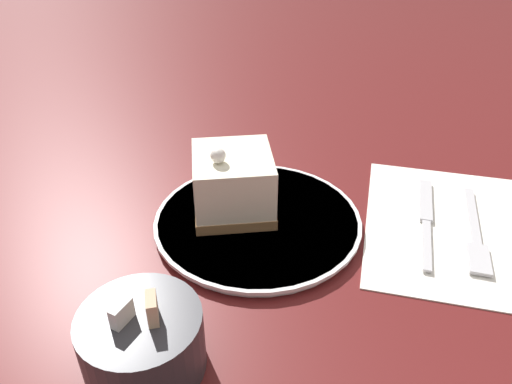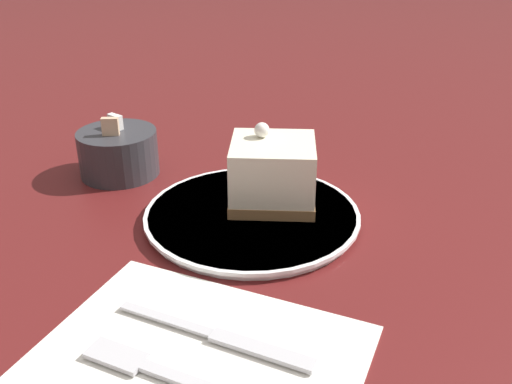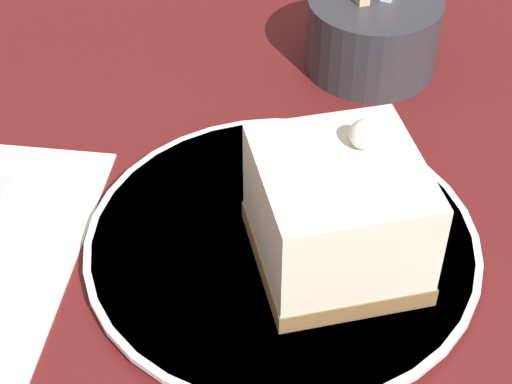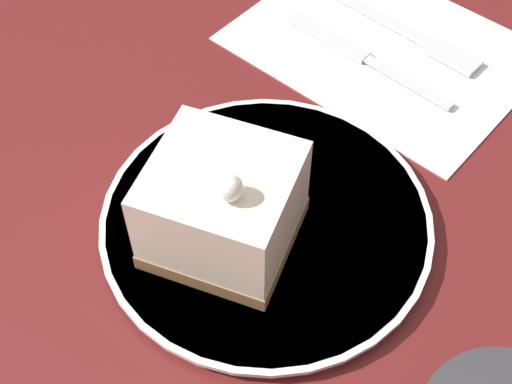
{
  "view_description": "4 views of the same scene",
  "coord_description": "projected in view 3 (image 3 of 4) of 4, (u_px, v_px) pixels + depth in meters",
  "views": [
    {
      "loc": [
        -0.05,
        0.45,
        0.35
      ],
      "look_at": [
        -0.01,
        0.0,
        0.05
      ],
      "focal_mm": 35.0,
      "sensor_mm": 36.0,
      "label": 1
    },
    {
      "loc": [
        -0.53,
        -0.14,
        0.31
      ],
      "look_at": [
        -0.03,
        -0.01,
        0.04
      ],
      "focal_mm": 40.0,
      "sensor_mm": 36.0,
      "label": 2
    },
    {
      "loc": [
        -0.04,
        -0.35,
        0.37
      ],
      "look_at": [
        -0.03,
        -0.01,
        0.06
      ],
      "focal_mm": 60.0,
      "sensor_mm": 36.0,
      "label": 3
    },
    {
      "loc": [
        0.23,
        0.15,
        0.41
      ],
      "look_at": [
        0.0,
        0.0,
        0.06
      ],
      "focal_mm": 50.0,
      "sensor_mm": 36.0,
      "label": 4
    }
  ],
  "objects": [
    {
      "name": "plate",
      "position": [
        282.0,
        247.0,
        0.5
      ],
      "size": [
        0.23,
        0.23,
        0.01
      ],
      "color": "white",
      "rests_on": "ground_plane"
    },
    {
      "name": "sugar_bowl",
      "position": [
        372.0,
        33.0,
        0.63
      ],
      "size": [
        0.1,
        0.1,
        0.08
      ],
      "color": "#333338",
      "rests_on": "ground_plane"
    },
    {
      "name": "cake_slice",
      "position": [
        338.0,
        214.0,
        0.47
      ],
      "size": [
        0.1,
        0.11,
        0.09
      ],
      "rotation": [
        0.0,
        0.0,
        0.2
      ],
      "color": "olive",
      "rests_on": "plate"
    },
    {
      "name": "ground_plane",
      "position": [
        306.0,
        252.0,
        0.51
      ],
      "size": [
        4.0,
        4.0,
        0.0
      ],
      "primitive_type": "plane",
      "color": "#5B1919"
    }
  ]
}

